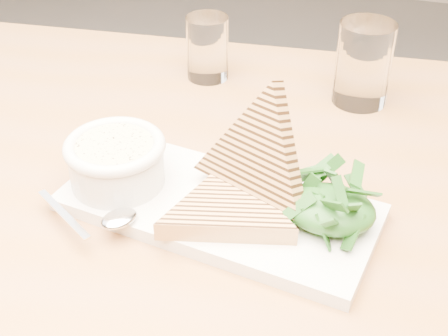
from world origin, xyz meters
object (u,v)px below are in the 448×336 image
(table_top, at_px, (206,202))
(glass_far, at_px, (363,64))
(glass_near, at_px, (208,48))
(soup_bowl, at_px, (117,167))
(platter, at_px, (219,207))

(table_top, bearing_deg, glass_far, 62.63)
(table_top, relative_size, glass_far, 10.52)
(table_top, relative_size, glass_near, 12.88)
(soup_bowl, bearing_deg, table_top, 22.10)
(table_top, distance_m, platter, 0.06)
(platter, relative_size, soup_bowl, 3.24)
(platter, xyz_separation_m, glass_near, (-0.12, 0.32, 0.04))
(glass_near, bearing_deg, glass_far, -1.01)
(glass_near, bearing_deg, table_top, -71.12)
(platter, height_order, glass_far, glass_far)
(soup_bowl, relative_size, glass_far, 0.90)
(soup_bowl, bearing_deg, glass_far, 52.91)
(table_top, relative_size, soup_bowl, 11.67)
(platter, height_order, glass_near, glass_near)
(glass_far, bearing_deg, table_top, -117.37)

